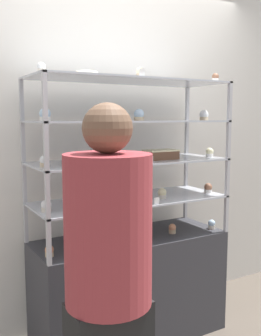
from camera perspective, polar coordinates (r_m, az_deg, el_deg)
name	(u,v)px	position (r m, az deg, el deg)	size (l,w,h in m)	color
back_wall	(104,148)	(2.93, -3.80, 2.90)	(8.00, 0.05, 2.60)	silver
display_base	(131,288)	(2.83, 0.00, -16.96)	(1.31, 0.49, 0.72)	#333338
display_riser_lower	(131,201)	(2.64, 0.00, -4.83)	(1.31, 0.49, 0.26)	#B7B7BC
display_riser_middle	(131,162)	(2.60, 0.00, 0.81)	(1.31, 0.49, 0.26)	#B7B7BC
display_riser_upper	(131,123)	(2.58, 0.00, 6.59)	(1.31, 0.49, 0.26)	#B7B7BC
display_riser_top	(131,82)	(2.59, 0.00, 12.38)	(1.31, 0.49, 0.26)	#B7B7BC
layer_cake_centerpiece	(110,190)	(2.64, -3.02, -3.22)	(0.18, 0.18, 0.11)	#C66660
sheet_cake_frosted	(161,154)	(2.65, 4.42, 1.97)	(0.22, 0.13, 0.07)	brown
cupcake_0	(49,251)	(2.38, -11.69, -11.72)	(0.05, 0.05, 0.07)	#CCB28C
cupcake_1	(93,242)	(2.50, -5.53, -10.66)	(0.05, 0.05, 0.07)	beige
cupcake_2	(142,237)	(2.59, 1.68, -9.94)	(0.05, 0.05, 0.07)	beige
cupcake_3	(172,229)	(2.78, 6.09, -8.75)	(0.05, 0.05, 0.07)	#CCB28C
cupcake_4	(212,224)	(2.94, 11.69, -8.01)	(0.05, 0.05, 0.07)	beige
price_tag_0	(143,244)	(2.49, 1.81, -10.91)	(0.04, 0.00, 0.04)	white
cupcake_5	(46,206)	(2.33, -12.14, -5.43)	(0.06, 0.06, 0.07)	beige
cupcake_6	(162,193)	(2.66, 4.60, -3.70)	(0.06, 0.06, 0.07)	beige
cupcake_7	(208,188)	(2.90, 11.20, -2.89)	(0.06, 0.06, 0.07)	white
price_tag_1	(157,201)	(2.48, 3.83, -4.78)	(0.04, 0.00, 0.04)	white
cupcake_8	(44,161)	(2.29, -12.39, 0.94)	(0.05, 0.05, 0.07)	#CCB28C
cupcake_9	(136,157)	(2.51, 0.87, 1.64)	(0.05, 0.05, 0.07)	#CCB28C
cupcake_10	(210,153)	(2.87, 11.41, 2.22)	(0.05, 0.05, 0.07)	white
price_tag_2	(150,160)	(2.41, 2.91, 1.18)	(0.04, 0.00, 0.04)	white
cupcake_11	(45,115)	(2.24, -12.30, 7.54)	(0.06, 0.06, 0.07)	white
cupcake_12	(139,115)	(2.46, 1.25, 7.67)	(0.06, 0.06, 0.07)	#CCB28C
cupcake_13	(204,116)	(2.88, 10.61, 7.50)	(0.06, 0.06, 0.07)	#CCB28C
price_tag_3	(114,117)	(2.27, -2.46, 7.42)	(0.04, 0.00, 0.04)	white
cupcake_14	(41,68)	(2.30, -12.83, 13.96)	(0.05, 0.05, 0.06)	beige
cupcake_15	(140,73)	(2.47, 1.38, 13.66)	(0.05, 0.05, 0.06)	#CCB28C
cupcake_16	(215,78)	(2.84, 12.21, 12.67)	(0.05, 0.05, 0.06)	white
price_tag_4	(142,72)	(2.38, 1.69, 13.73)	(0.04, 0.00, 0.04)	white
donut_glazed	(87,74)	(2.45, -6.34, 13.41)	(0.14, 0.14, 0.04)	#EFE5CC
customer_figure	(108,278)	(1.74, -3.22, -15.59)	(0.37, 0.37, 1.59)	black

